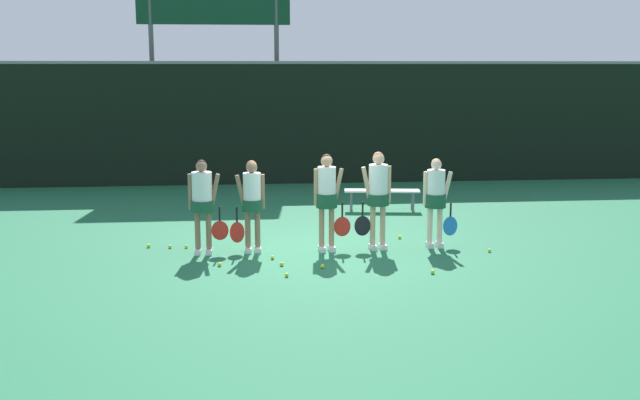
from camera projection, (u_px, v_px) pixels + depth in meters
name	position (u px, v px, depth m)	size (l,w,h in m)	color
ground_plane	(320.00, 250.00, 13.68)	(140.00, 140.00, 0.00)	#216642
fence_windscreen	(292.00, 123.00, 21.09)	(60.00, 0.08, 3.45)	black
scoreboard	(214.00, 8.00, 21.56)	(4.41, 0.15, 6.27)	#515156
bench_courtside	(382.00, 193.00, 17.38)	(1.78, 0.59, 0.48)	silver
player_0	(203.00, 198.00, 13.25)	(0.70, 0.41, 1.70)	#8C664C
player_1	(252.00, 199.00, 13.39)	(0.64, 0.37, 1.67)	#8C664C
player_2	(327.00, 194.00, 13.45)	(0.67, 0.38, 1.77)	tan
player_3	(378.00, 191.00, 13.58)	(0.68, 0.40, 1.80)	tan
player_4	(436.00, 195.00, 13.76)	(0.66, 0.39, 1.65)	beige
tennis_ball_0	(489.00, 250.00, 13.52)	(0.06, 0.06, 0.06)	#CCE033
tennis_ball_1	(186.00, 246.00, 13.82)	(0.06, 0.06, 0.06)	#CCE033
tennis_ball_2	(322.00, 266.00, 12.45)	(0.07, 0.07, 0.07)	#CCE033
tennis_ball_3	(433.00, 272.00, 12.11)	(0.07, 0.07, 0.07)	#CCE033
tennis_ball_4	(282.00, 264.00, 12.59)	(0.07, 0.07, 0.07)	#CCE033
tennis_ball_5	(237.00, 234.00, 14.87)	(0.07, 0.07, 0.07)	#CCE033
tennis_ball_6	(149.00, 246.00, 13.86)	(0.07, 0.07, 0.07)	#CCE033
tennis_ball_7	(170.00, 247.00, 13.81)	(0.07, 0.07, 0.07)	#CCE033
tennis_ball_8	(287.00, 275.00, 11.94)	(0.07, 0.07, 0.07)	#CCE033
tennis_ball_9	(220.00, 264.00, 12.57)	(0.07, 0.07, 0.07)	#CCE033
tennis_ball_10	(400.00, 237.00, 14.57)	(0.07, 0.07, 0.07)	#CCE033
tennis_ball_11	(272.00, 257.00, 13.02)	(0.07, 0.07, 0.07)	#CCE033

